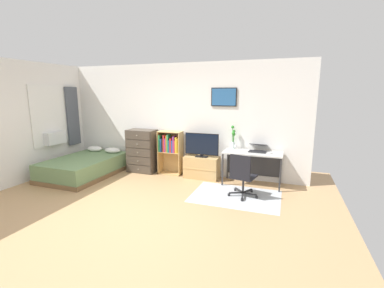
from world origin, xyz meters
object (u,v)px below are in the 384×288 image
tv_stand (202,167)px  bamboo_vase (233,138)px  dresser (142,151)px  television (202,145)px  bookshelf (170,148)px  bed (85,166)px  desk (253,157)px  computer_mouse (271,152)px  office_chair (242,175)px  wine_glass (236,146)px  laptop (258,148)px

tv_stand → bamboo_vase: (0.71, 0.12, 0.72)m
dresser → television: dresser is taller
bookshelf → bed: bearing=-156.8°
bookshelf → television: size_ratio=1.33×
desk → computer_mouse: (0.38, -0.07, 0.15)m
office_chair → bed: bearing=-170.0°
computer_mouse → wine_glass: size_ratio=0.58×
bed → laptop: laptop is taller
computer_mouse → bamboo_vase: bearing=166.9°
bed → television: (2.75, 0.75, 0.57)m
computer_mouse → office_chair: bearing=-120.2°
bed → computer_mouse: (4.31, 0.70, 0.53)m
dresser → computer_mouse: dresser is taller
television → dresser: bearing=179.7°
dresser → laptop: 2.88m
tv_stand → bamboo_vase: 1.02m
dresser → wine_glass: (2.41, -0.16, 0.33)m
bookshelf → laptop: (2.12, -0.02, 0.15)m
desk → laptop: size_ratio=2.93×
desk → computer_mouse: size_ratio=12.04×
tv_stand → office_chair: 1.42m
bed → desk: 4.02m
laptop → bamboo_vase: (-0.57, 0.09, 0.18)m
television → laptop: 1.28m
laptop → bamboo_vase: bearing=173.8°
dresser → computer_mouse: bearing=-1.2°
bed → bookshelf: (1.91, 0.82, 0.43)m
tv_stand → desk: (1.18, -0.01, 0.34)m
tv_stand → bed: bearing=-164.2°
television → desk: size_ratio=0.64×
dresser → computer_mouse: size_ratio=10.43×
desk → office_chair: (-0.09, -0.87, -0.15)m
dresser → laptop: bearing=0.8°
bookshelf → desk: (2.02, -0.05, -0.05)m
dresser → office_chair: dresser is taller
dresser → wine_glass: 2.44m
dresser → bookshelf: 0.76m
dresser → tv_stand: dresser is taller
computer_mouse → desk: bearing=169.7°
dresser → television: (1.59, -0.01, 0.25)m
bed → laptop: size_ratio=4.59×
bed → bookshelf: bearing=23.5°
dresser → desk: (2.77, 0.01, 0.06)m
laptop → desk: bearing=-156.4°
office_chair → computer_mouse: (0.47, 0.81, 0.30)m
dresser → bookshelf: dresser is taller
bookshelf → laptop: 2.12m
desk → television: bearing=-179.4°
wine_glass → laptop: bearing=24.0°
laptop → wine_glass: bearing=-153.0°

